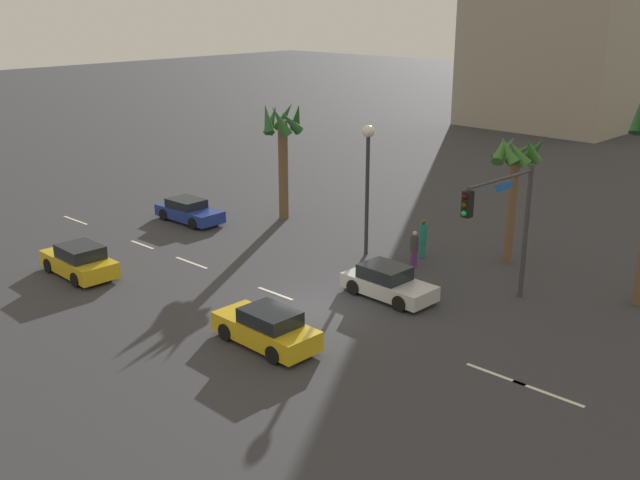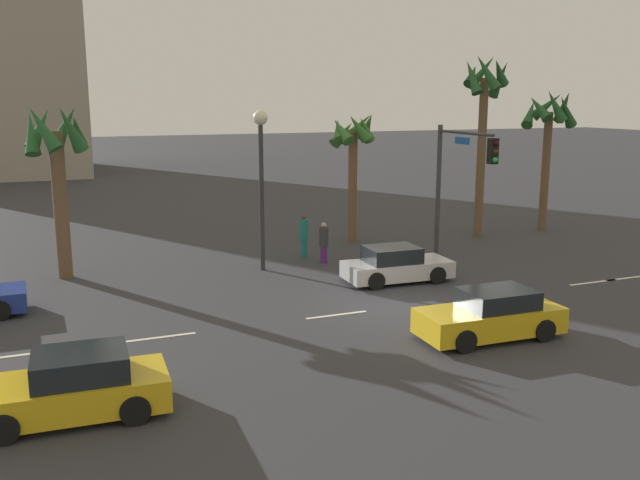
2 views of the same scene
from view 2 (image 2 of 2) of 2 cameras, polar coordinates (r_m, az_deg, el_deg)
The scene contains 17 objects.
ground_plane at distance 22.50m, azimuth 6.55°, elevation -5.55°, with size 220.00×220.00×0.00m, color #333338.
lane_stripe_1 at distance 19.97m, azimuth -24.71°, elevation -8.81°, with size 1.85×0.14×0.01m, color silver.
lane_stripe_2 at distance 20.11m, azimuth -13.44°, elevation -7.89°, with size 2.26×0.14×0.01m, color silver.
lane_stripe_3 at distance 21.57m, azimuth 1.39°, elevation -6.22°, with size 2.02×0.14×0.01m, color silver.
lane_stripe_4 at distance 27.20m, azimuth 21.67°, elevation -3.28°, with size 2.14×0.14×0.01m, color silver.
lane_stripe_5 at distance 28.47m, azimuth 24.32°, elevation -2.85°, with size 2.37×0.14×0.01m, color silver.
car_0 at distance 25.44m, azimuth 6.30°, elevation -2.11°, with size 4.00×1.93×1.32m.
car_1 at distance 20.00m, azimuth 13.99°, elevation -6.11°, with size 4.14×1.88×1.38m.
car_3 at distance 15.70m, azimuth -19.79°, elevation -11.42°, with size 4.10×2.00×1.41m.
traffic_signal at distance 28.71m, azimuth 11.30°, elevation 5.70°, with size 0.55×4.49×5.53m.
streetlamp at distance 26.52m, azimuth -4.90°, elevation 6.65°, with size 0.56×0.56×6.19m.
pedestrian_0 at distance 28.09m, azimuth 0.31°, elevation -0.16°, with size 0.54×0.54×1.68m.
pedestrian_1 at distance 29.05m, azimuth -1.35°, elevation 0.47°, with size 0.47×0.47×1.89m.
palm_tree_0 at distance 31.91m, azimuth 2.73°, elevation 8.10°, with size 2.54×2.58×6.10m.
palm_tree_1 at distance 26.95m, azimuth -20.97°, elevation 6.56°, with size 2.40×2.58×6.46m.
palm_tree_2 at distance 34.10m, azimuth 13.44°, elevation 11.19°, with size 2.44×2.74×8.76m.
palm_tree_3 at distance 36.58m, azimuth 18.42°, elevation 9.09°, with size 2.75×2.87×7.11m.
Camera 2 is at (-10.44, -18.81, 6.61)m, focal length 38.67 mm.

